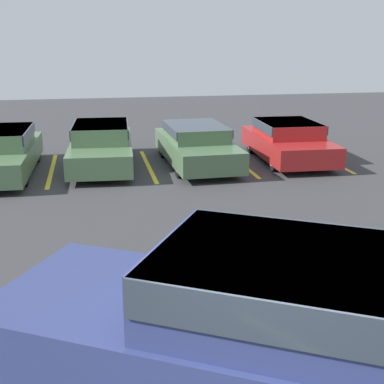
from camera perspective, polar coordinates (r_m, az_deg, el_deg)
The scene contains 10 objects.
stall_stripe_b at distance 15.81m, azimuth -14.73°, elevation 2.29°, with size 0.12×4.13×0.01m, color yellow.
stall_stripe_c at distance 15.85m, azimuth -4.68°, elevation 2.81°, with size 0.12×4.13×0.01m, color yellow.
stall_stripe_d at distance 16.37m, azimuth 5.03°, elevation 3.24°, with size 0.12×4.13×0.01m, color yellow.
stall_stripe_e at distance 17.32m, azimuth 13.92°, elevation 3.55°, with size 0.12×4.13×0.01m, color yellow.
pickup_truck at distance 5.12m, azimuth 12.76°, elevation -16.68°, with size 6.27×4.75×1.89m.
parked_sedan_a at distance 15.62m, azimuth -19.69°, elevation 4.19°, with size 1.84×4.74×1.25m.
parked_sedan_b at distance 15.85m, azimuth -9.64°, elevation 5.09°, with size 1.99×4.75×1.25m.
parked_sedan_c at distance 15.77m, azimuth 0.46°, elevation 5.18°, with size 1.91×4.52×1.19m.
parked_sedan_d at distance 16.66m, azimuth 10.19°, elevation 5.51°, with size 1.97×4.27×1.19m.
wheel_stop_curb at distance 18.69m, azimuth -0.58°, elevation 5.15°, with size 1.77×0.20×0.14m, color #B7B2A8.
Camera 1 is at (-1.51, -3.70, 3.69)m, focal length 50.00 mm.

